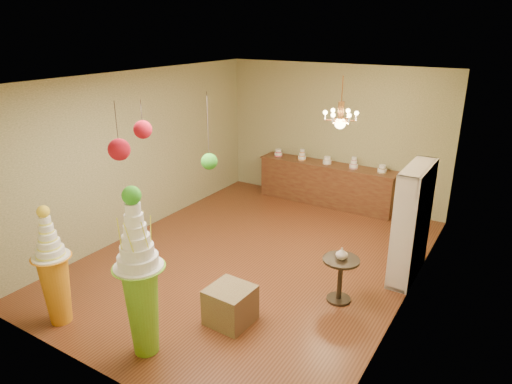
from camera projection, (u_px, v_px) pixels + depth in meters
The scene contains 17 objects.
floor at pixel (255, 258), 7.78m from camera, with size 6.50×6.50×0.00m, color brown.
ceiling at pixel (255, 78), 6.74m from camera, with size 6.50×6.50×0.00m, color silver.
wall_back at pixel (334, 135), 9.86m from camera, with size 5.00×0.04×3.00m, color #999769.
wall_front at pixel (88, 257), 4.66m from camera, with size 5.00×0.04×3.00m, color #999769.
wall_left at pixel (141, 153), 8.49m from camera, with size 0.04×6.50×3.00m, color #999769.
wall_right at pixel (415, 205), 6.03m from camera, with size 0.04×6.50×3.00m, color #999769.
pedestal_green at pixel (141, 290), 5.28m from camera, with size 0.60×0.60×2.13m.
pedestal_orange at pixel (55, 279), 5.91m from camera, with size 0.59×0.59×1.66m.
burlap_riser at pixel (230, 305), 6.03m from camera, with size 0.56×0.56×0.50m, color olive.
sideboard at pixel (326, 183), 9.99m from camera, with size 3.04×0.54×1.16m.
shelving_unit at pixel (412, 222), 6.96m from camera, with size 0.33×1.20×1.80m.
round_table at pixel (340, 274), 6.44m from camera, with size 0.62×0.62×0.67m.
vase at pixel (342, 253), 6.33m from camera, with size 0.17×0.17×0.17m, color beige.
pom_red_left at pixel (119, 150), 4.89m from camera, with size 0.24×0.24×0.64m.
pom_green_mid at pixel (209, 161), 5.65m from camera, with size 0.21×0.21×0.96m.
pom_red_right at pixel (143, 130), 4.88m from camera, with size 0.20×0.20×0.42m.
chandelier at pixel (340, 120), 7.30m from camera, with size 0.75×0.75×0.85m.
Camera 1 is at (3.64, -5.88, 3.73)m, focal length 32.00 mm.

